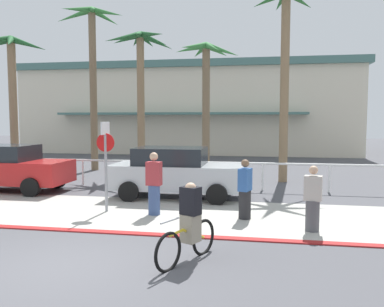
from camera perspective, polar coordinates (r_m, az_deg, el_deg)
ground_plane at (r=17.16m, az=-2.04°, el=-3.96°), size 80.00×80.00×0.00m
sidewalk_strip at (r=11.65m, az=-8.11°, el=-8.22°), size 44.00×4.00×0.02m
curb_paint at (r=9.83m, az=-11.81°, el=-10.73°), size 44.00×0.24×0.03m
building_backdrop at (r=34.93m, az=0.24°, el=6.20°), size 25.95×13.10×6.80m
rail_fence at (r=15.59m, az=-3.21°, el=-1.74°), size 25.99×0.08×1.04m
stop_sign_bike_lane at (r=11.65m, az=-12.03°, el=0.03°), size 0.52×0.56×2.56m
palm_tree_1 at (r=20.36m, az=-23.97°, el=10.40°), size 3.35×3.17×6.36m
palm_tree_2 at (r=21.65m, az=-13.84°, el=13.44°), size 3.56×3.15×8.22m
palm_tree_3 at (r=20.04m, az=-7.23°, el=12.51°), size 3.20×3.09×6.79m
palm_tree_4 at (r=19.45m, az=2.00°, el=10.78°), size 3.08×3.21×6.22m
palm_tree_5 at (r=17.63m, az=13.07°, el=15.53°), size 3.27×3.52×7.91m
car_red_1 at (r=16.27m, az=-24.49°, el=-1.79°), size 4.40×2.02×1.69m
car_silver_2 at (r=13.54m, az=-2.22°, el=-2.63°), size 4.40×2.02×1.69m
cyclist_yellow_0 at (r=7.65m, az=-0.41°, el=-9.90°), size 0.84×1.67×1.50m
pedestrian_0 at (r=11.17m, az=-5.35°, el=-4.60°), size 0.42×0.35×1.74m
pedestrian_1 at (r=10.77m, az=7.43°, el=-5.39°), size 0.41×0.46×1.59m
pedestrian_2 at (r=9.94m, az=16.59°, el=-6.51°), size 0.44×0.38×1.56m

